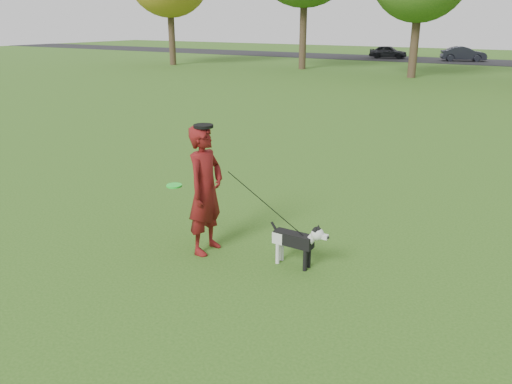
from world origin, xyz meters
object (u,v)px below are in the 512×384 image
Objects in this scene: dog at (298,239)px; car_mid at (463,54)px; man at (206,190)px; car_left at (388,52)px.

dog is 39.92m from car_mid.
car_mid is (-3.36, 39.87, -0.35)m from man.
car_mid is (-4.75, 39.64, 0.19)m from dog.
car_mid is at bearing 96.83° from dog.
man is 2.12× the size of dog.
dog is 0.28× the size of car_left.
man is at bearing 164.93° from car_mid.
car_left is 0.91× the size of car_mid.
man is 41.03m from car_left.
man is at bearing -170.38° from dog.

